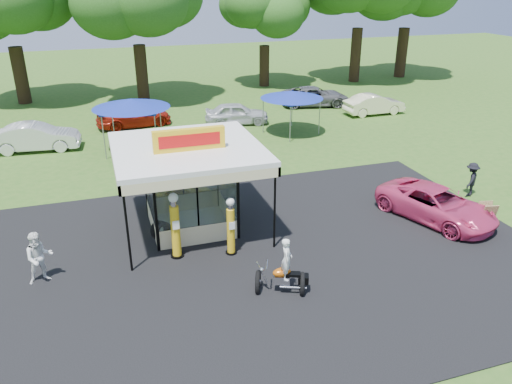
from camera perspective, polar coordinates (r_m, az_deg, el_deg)
ground at (r=16.30m, az=3.23°, el=-10.77°), size 120.00×120.00×0.00m
asphalt_apron at (r=17.87m, az=0.91°, el=-7.28°), size 20.00×14.00×0.04m
gas_station_kiosk at (r=19.23m, az=-7.63°, el=0.72°), size 5.40×5.40×4.18m
gas_pump_left at (r=17.46m, az=-9.21°, el=-4.01°), size 0.46×0.46×2.48m
gas_pump_right at (r=17.53m, az=-2.90°, el=-4.10°), size 0.41×0.41×2.20m
motorcycle at (r=15.65m, az=3.25°, el=-9.01°), size 1.74×1.30×1.97m
spare_tires at (r=19.08m, az=-10.77°, el=-4.36°), size 0.97×0.79×0.78m
a_frame_sign at (r=21.60m, az=24.87°, el=-2.41°), size 0.61×0.62×1.02m
kiosk_car at (r=21.74m, az=-8.56°, el=-0.29°), size 2.82×1.13×0.96m
pink_sedan at (r=21.41m, az=19.90°, el=-1.32°), size 3.77×5.35×1.35m
spectator_west at (r=17.51m, az=-23.53°, el=-6.89°), size 0.99×0.84×1.78m
spectator_east_a at (r=24.30m, az=23.39°, el=1.33°), size 1.15×1.08×1.56m
bg_car_a at (r=30.87m, az=-23.87°, el=5.77°), size 4.87×2.08×1.56m
bg_car_b at (r=33.93m, az=-13.78°, el=8.45°), size 5.05×2.63×1.40m
bg_car_c at (r=33.56m, az=-2.22°, el=8.97°), size 4.43×2.45×1.43m
bg_car_d at (r=38.70m, az=6.76°, el=10.81°), size 5.54×3.44×1.43m
bg_car_e at (r=36.94m, az=13.35°, el=9.73°), size 4.36×1.61×1.43m
tent_west at (r=28.57m, az=-14.09°, el=9.76°), size 4.25×4.25×2.97m
tent_east at (r=31.07m, az=4.11°, el=11.00°), size 3.85×3.85×2.69m
oak_far_b at (r=42.38m, az=-26.65°, el=19.03°), size 9.86×9.86×11.76m
oak_far_d at (r=45.03m, az=1.00°, el=19.81°), size 8.16×8.16×9.72m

